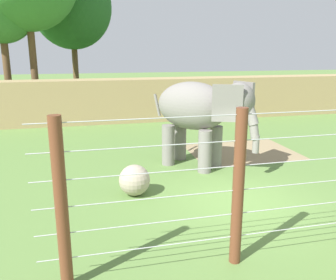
{
  "coord_description": "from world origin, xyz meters",
  "views": [
    {
      "loc": [
        -4.27,
        -8.7,
        4.24
      ],
      "look_at": [
        -1.63,
        2.09,
        1.4
      ],
      "focal_mm": 37.76,
      "sensor_mm": 36.0,
      "label": 1
    }
  ],
  "objects": [
    {
      "name": "cable_fence",
      "position": [
        0.01,
        -2.76,
        1.61
      ],
      "size": [
        10.45,
        0.23,
        3.21
      ],
      "color": "brown",
      "rests_on": "ground"
    },
    {
      "name": "ground_plane",
      "position": [
        0.0,
        0.0,
        0.0
      ],
      "size": [
        120.0,
        120.0,
        0.0
      ],
      "primitive_type": "plane",
      "color": "#5B7F3D"
    },
    {
      "name": "dirt_patch",
      "position": [
        2.28,
        4.8,
        0.0
      ],
      "size": [
        4.47,
        3.61,
        0.01
      ],
      "primitive_type": "cube",
      "rotation": [
        0.0,
        0.0,
        -0.01
      ],
      "color": "#937F5B",
      "rests_on": "ground"
    },
    {
      "name": "tree_left_of_centre",
      "position": [
        -4.62,
        20.58,
        7.39
      ],
      "size": [
        5.99,
        5.99,
        10.55
      ],
      "color": "brown",
      "rests_on": "ground"
    },
    {
      "name": "elephant",
      "position": [
        -0.15,
        3.23,
        2.12
      ],
      "size": [
        3.52,
        3.68,
        3.2
      ],
      "color": "gray",
      "rests_on": "ground"
    },
    {
      "name": "tree_far_left",
      "position": [
        -8.77,
        15.78,
        6.72
      ],
      "size": [
        4.14,
        4.14,
        8.95
      ],
      "color": "brown",
      "rests_on": "ground"
    },
    {
      "name": "enrichment_ball",
      "position": [
        -2.89,
        1.16,
        0.47
      ],
      "size": [
        0.93,
        0.93,
        0.93
      ],
      "primitive_type": "sphere",
      "color": "tan",
      "rests_on": "ground"
    },
    {
      "name": "embankment_wall",
      "position": [
        0.0,
        12.68,
        1.28
      ],
      "size": [
        36.0,
        1.8,
        2.56
      ],
      "primitive_type": "cube",
      "color": "tan",
      "rests_on": "ground"
    }
  ]
}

